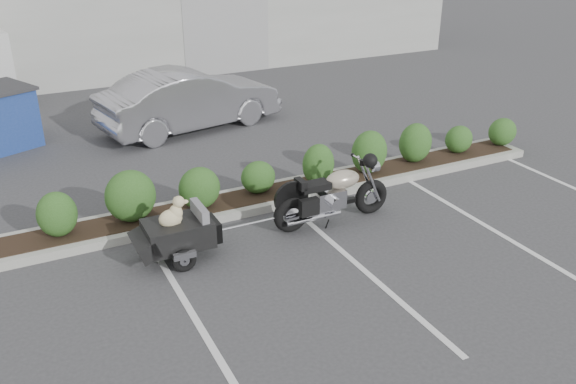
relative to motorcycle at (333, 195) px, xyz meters
name	(u,v)px	position (x,y,z in m)	size (l,w,h in m)	color
ground	(272,266)	(-1.57, -0.87, -0.52)	(90.00, 90.00, 0.00)	#38383A
planter_kerb	(271,196)	(-0.57, 1.33, -0.44)	(12.00, 1.00, 0.15)	#9E9E93
building	(75,2)	(-1.57, 16.13, 1.48)	(26.00, 10.00, 4.00)	#9EA099
motorcycle	(333,195)	(0.00, 0.00, 0.00)	(2.26, 0.76, 1.30)	black
pet_trailer	(177,233)	(-2.78, 0.02, -0.06)	(1.79, 0.99, 1.07)	black
sedan	(190,99)	(-0.56, 6.08, 0.23)	(1.59, 4.55, 1.50)	#A9A8AF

